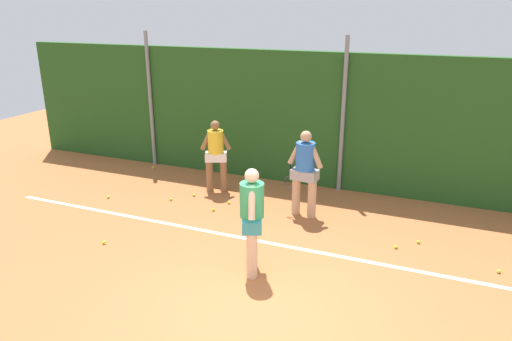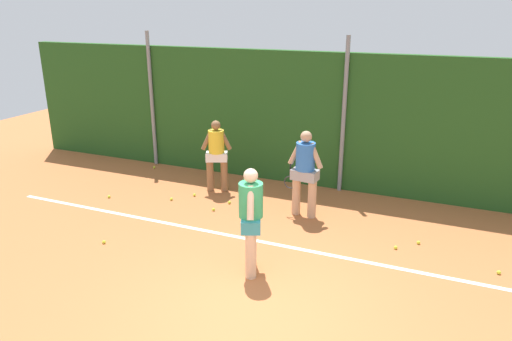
{
  "view_description": "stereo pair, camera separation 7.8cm",
  "coord_description": "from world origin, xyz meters",
  "views": [
    {
      "loc": [
        2.22,
        -5.55,
        4.25
      ],
      "look_at": [
        -1.21,
        2.85,
        1.12
      ],
      "focal_mm": 33.23,
      "sensor_mm": 36.0,
      "label": 1
    },
    {
      "loc": [
        2.3,
        -5.52,
        4.25
      ],
      "look_at": [
        -1.21,
        2.85,
        1.12
      ],
      "focal_mm": 33.23,
      "sensor_mm": 36.0,
      "label": 2
    }
  ],
  "objects": [
    {
      "name": "tennis_ball_1",
      "position": [
        1.67,
        2.71,
        0.03
      ],
      "size": [
        0.07,
        0.07,
        0.07
      ],
      "primitive_type": "sphere",
      "color": "#CCDB33",
      "rests_on": "ground_plane"
    },
    {
      "name": "tennis_ball_10",
      "position": [
        3.38,
        2.48,
        0.03
      ],
      "size": [
        0.07,
        0.07,
        0.07
      ],
      "primitive_type": "sphere",
      "color": "#CCDB33",
      "rests_on": "ground_plane"
    },
    {
      "name": "tennis_ball_3",
      "position": [
        -2.4,
        4.8,
        0.03
      ],
      "size": [
        0.07,
        0.07,
        0.07
      ],
      "primitive_type": "sphere",
      "color": "#CCDB33",
      "rests_on": "ground_plane"
    },
    {
      "name": "tennis_ball_7",
      "position": [
        -3.45,
        3.11,
        0.03
      ],
      "size": [
        0.07,
        0.07,
        0.07
      ],
      "primitive_type": "sphere",
      "color": "#CCDB33",
      "rests_on": "ground_plane"
    },
    {
      "name": "court_baseline_paint",
      "position": [
        0.0,
        2.01,
        0.0
      ],
      "size": [
        13.48,
        0.1,
        0.01
      ],
      "primitive_type": "cube",
      "color": "white",
      "rests_on": "ground_plane"
    },
    {
      "name": "player_foreground_near",
      "position": [
        -0.51,
        0.96,
        1.03
      ],
      "size": [
        0.5,
        0.77,
        1.85
      ],
      "rotation": [
        0.0,
        0.0,
        1.96
      ],
      "color": "beige",
      "rests_on": "ground_plane"
    },
    {
      "name": "tennis_ball_11",
      "position": [
        -5.14,
        4.9,
        0.03
      ],
      "size": [
        0.07,
        0.07,
        0.07
      ],
      "primitive_type": "sphere",
      "color": "#CCDB33",
      "rests_on": "ground_plane"
    },
    {
      "name": "player_midcourt",
      "position": [
        -0.37,
        3.5,
        1.05
      ],
      "size": [
        0.85,
        0.4,
        1.87
      ],
      "rotation": [
        0.0,
        0.0,
        3.03
      ],
      "color": "tan",
      "rests_on": "ground_plane"
    },
    {
      "name": "tennis_ball_4",
      "position": [
        -3.48,
        0.79,
        0.03
      ],
      "size": [
        0.07,
        0.07,
        0.07
      ],
      "primitive_type": "sphere",
      "color": "#CCDB33",
      "rests_on": "ground_plane"
    },
    {
      "name": "tennis_ball_13",
      "position": [
        -3.08,
        3.54,
        0.03
      ],
      "size": [
        0.07,
        0.07,
        0.07
      ],
      "primitive_type": "sphere",
      "color": "#CCDB33",
      "rests_on": "ground_plane"
    },
    {
      "name": "ground_plane",
      "position": [
        0.0,
        1.6,
        0.0
      ],
      "size": [
        28.38,
        28.38,
        0.0
      ],
      "primitive_type": "plane",
      "color": "#B76638"
    },
    {
      "name": "tennis_ball_9",
      "position": [
        -4.89,
        2.67,
        0.03
      ],
      "size": [
        0.07,
        0.07,
        0.07
      ],
      "primitive_type": "sphere",
      "color": "#CCDB33",
      "rests_on": "ground_plane"
    },
    {
      "name": "player_backcourt_far",
      "position": [
        -2.75,
        4.1,
        0.98
      ],
      "size": [
        0.69,
        0.48,
        1.75
      ],
      "rotation": [
        0.0,
        0.0,
        0.4
      ],
      "color": "#8C603D",
      "rests_on": "ground_plane"
    },
    {
      "name": "tennis_ball_2",
      "position": [
        -2.26,
        2.95,
        0.03
      ],
      "size": [
        0.07,
        0.07,
        0.07
      ],
      "primitive_type": "sphere",
      "color": "#CCDB33",
      "rests_on": "ground_plane"
    },
    {
      "name": "fence_post_left",
      "position": [
        -5.32,
        5.27,
        1.84
      ],
      "size": [
        0.1,
        0.1,
        3.68
      ],
      "primitive_type": "cylinder",
      "color": "gray",
      "rests_on": "ground_plane"
    },
    {
      "name": "fence_post_center",
      "position": [
        0.0,
        5.27,
        1.84
      ],
      "size": [
        0.1,
        0.1,
        3.68
      ],
      "primitive_type": "cylinder",
      "color": "gray",
      "rests_on": "ground_plane"
    },
    {
      "name": "tennis_ball_5",
      "position": [
        2.04,
        3.08,
        0.03
      ],
      "size": [
        0.07,
        0.07,
        0.07
      ],
      "primitive_type": "sphere",
      "color": "#CCDB33",
      "rests_on": "ground_plane"
    },
    {
      "name": "hedge_fence_backdrop",
      "position": [
        0.0,
        5.44,
        1.64
      ],
      "size": [
        18.44,
        0.25,
        3.29
      ],
      "primitive_type": "cube",
      "color": "#23511E",
      "rests_on": "ground_plane"
    },
    {
      "name": "tennis_ball_0",
      "position": [
        -2.12,
        3.45,
        0.03
      ],
      "size": [
        0.07,
        0.07,
        0.07
      ],
      "primitive_type": "sphere",
      "color": "#CCDB33",
      "rests_on": "ground_plane"
    }
  ]
}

